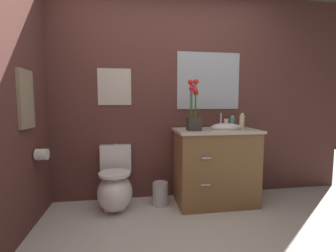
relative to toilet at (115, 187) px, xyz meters
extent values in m
cube|color=brown|center=(0.85, 0.30, 1.01)|extent=(4.34, 0.05, 2.50)
ellipsoid|color=white|center=(0.00, -0.05, -0.04)|extent=(0.38, 0.48, 0.40)
cube|color=white|center=(0.00, 0.00, -0.15)|extent=(0.22, 0.26, 0.18)
cube|color=white|center=(0.00, 0.24, 0.28)|extent=(0.36, 0.13, 0.32)
cylinder|color=white|center=(0.00, -0.07, 0.17)|extent=(0.34, 0.34, 0.03)
cylinder|color=#B7B7BC|center=(0.00, 0.24, 0.44)|extent=(0.04, 0.04, 0.02)
cube|color=brown|center=(1.15, -0.03, 0.18)|extent=(0.90, 0.52, 0.85)
cube|color=beige|center=(1.15, -0.03, 0.62)|extent=(0.94, 0.56, 0.03)
ellipsoid|color=white|center=(1.27, -0.03, 0.65)|extent=(0.36, 0.26, 0.10)
cylinder|color=#B7B7BC|center=(1.27, 0.13, 0.72)|extent=(0.02, 0.02, 0.18)
cube|color=#B7B7BC|center=(0.95, -0.30, 0.37)|extent=(0.10, 0.02, 0.02)
cube|color=#B7B7BC|center=(0.95, -0.30, 0.08)|extent=(0.10, 0.02, 0.02)
cube|color=#38332D|center=(0.86, -0.11, 0.70)|extent=(0.14, 0.14, 0.14)
cylinder|color=#386B2D|center=(0.88, -0.12, 0.91)|extent=(0.01, 0.01, 0.27)
sphere|color=red|center=(0.88, -0.12, 1.04)|extent=(0.06, 0.06, 0.06)
cylinder|color=#386B2D|center=(0.89, -0.09, 0.97)|extent=(0.01, 0.01, 0.39)
sphere|color=#E01E51|center=(0.89, -0.09, 1.16)|extent=(0.06, 0.06, 0.06)
cylinder|color=#386B2D|center=(0.85, -0.09, 0.94)|extent=(0.01, 0.01, 0.34)
sphere|color=red|center=(0.85, -0.09, 1.11)|extent=(0.06, 0.06, 0.06)
cylinder|color=#386B2D|center=(0.83, -0.09, 0.97)|extent=(0.01, 0.01, 0.39)
sphere|color=red|center=(0.83, -0.09, 1.16)|extent=(0.06, 0.06, 0.06)
cylinder|color=#386B2D|center=(0.83, -0.13, 0.93)|extent=(0.01, 0.01, 0.32)
sphere|color=#E01E51|center=(0.83, -0.13, 1.09)|extent=(0.06, 0.06, 0.06)
cylinder|color=#386B2D|center=(0.86, -0.16, 0.92)|extent=(0.01, 0.01, 0.29)
sphere|color=red|center=(0.86, -0.16, 1.07)|extent=(0.06, 0.06, 0.06)
cylinder|color=#386B2D|center=(0.88, -0.14, 0.97)|extent=(0.01, 0.01, 0.39)
sphere|color=red|center=(0.88, -0.14, 1.16)|extent=(0.06, 0.06, 0.06)
cylinder|color=beige|center=(1.46, -0.05, 0.71)|extent=(0.06, 0.06, 0.16)
cylinder|color=silver|center=(1.46, -0.05, 0.81)|extent=(0.03, 0.03, 0.02)
cylinder|color=beige|center=(1.28, -0.01, 0.69)|extent=(0.05, 0.05, 0.12)
cylinder|color=black|center=(1.28, -0.01, 0.76)|extent=(0.03, 0.03, 0.02)
cylinder|color=teal|center=(1.38, 0.04, 0.70)|extent=(0.06, 0.06, 0.13)
cylinder|color=#B7B7BC|center=(1.38, 0.04, 0.77)|extent=(0.03, 0.03, 0.02)
cylinder|color=#B7B7BC|center=(0.51, 0.00, -0.11)|extent=(0.18, 0.18, 0.26)
torus|color=#B7B7BC|center=(0.51, 0.00, 0.02)|extent=(0.18, 0.18, 0.01)
cube|color=beige|center=(0.00, 0.27, 1.12)|extent=(0.39, 0.01, 0.43)
cube|color=#B2BCC6|center=(1.15, 0.27, 1.21)|extent=(0.80, 0.01, 0.70)
cube|color=gray|center=(-0.73, -0.35, 0.97)|extent=(0.03, 0.28, 0.52)
cylinder|color=white|center=(-0.68, -0.20, 0.44)|extent=(0.11, 0.11, 0.11)
camera|label=1|loc=(0.18, -2.65, 0.94)|focal=25.68mm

